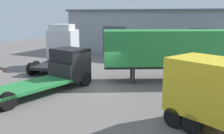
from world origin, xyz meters
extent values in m
plane|color=slate|center=(0.00, 0.00, 0.00)|extent=(60.00, 60.00, 0.00)
cube|color=#93999E|center=(0.00, 17.07, 2.72)|extent=(24.53, 6.15, 5.44)
cube|color=#565B60|center=(0.00, 17.07, 5.56)|extent=(25.03, 6.65, 0.25)
cube|color=#4C5156|center=(-5.40, 14.03, 1.80)|extent=(3.20, 0.08, 3.60)
cube|color=#4C5156|center=(5.40, 14.03, 1.80)|extent=(3.20, 0.08, 3.60)
cube|color=silver|center=(-6.95, 5.50, 2.07)|extent=(2.99, 2.91, 3.04)
cube|color=silver|center=(-6.91, 5.30, 3.87)|extent=(2.43, 2.12, 0.60)
cube|color=black|center=(-7.22, 6.64, 2.67)|extent=(2.06, 0.56, 1.09)
cube|color=#232326|center=(-6.23, 2.46, 0.67)|extent=(2.84, 4.20, 0.24)
cylinder|color=#B2B2B7|center=(-7.34, 2.81, 0.50)|extent=(0.80, 1.20, 0.56)
cylinder|color=black|center=(-8.16, 5.83, 0.55)|extent=(0.54, 1.13, 1.09)
cylinder|color=black|center=(-6.02, 6.34, 0.55)|extent=(0.54, 1.13, 1.09)
cylinder|color=black|center=(-7.18, 1.70, 0.55)|extent=(0.54, 1.13, 1.09)
cylinder|color=black|center=(-5.04, 2.21, 0.55)|extent=(0.54, 1.13, 1.09)
cylinder|color=black|center=(-6.97, 0.82, 0.55)|extent=(0.54, 1.13, 1.09)
cylinder|color=black|center=(-4.83, 1.33, 0.55)|extent=(0.54, 1.13, 1.09)
cube|color=#28843D|center=(4.21, 4.30, 2.65)|extent=(10.45, 7.20, 2.60)
cube|color=#232326|center=(4.21, 4.30, 1.23)|extent=(10.10, 6.54, 0.24)
cube|color=#232326|center=(1.90, 2.14, 0.56)|extent=(0.22, 0.22, 1.11)
cube|color=#232326|center=(1.14, 3.55, 0.56)|extent=(0.22, 0.22, 1.11)
cylinder|color=black|center=(7.78, 4.98, 0.53)|extent=(1.08, 0.77, 1.07)
cylinder|color=black|center=(6.74, 6.91, 0.53)|extent=(1.08, 0.77, 1.07)
cylinder|color=black|center=(7.62, 7.39, 0.53)|extent=(1.08, 0.77, 1.07)
cube|color=black|center=(-2.16, -0.22, 1.61)|extent=(2.74, 2.35, 2.20)
cube|color=black|center=(-1.98, 0.68, 2.01)|extent=(1.99, 0.49, 0.88)
cube|color=#28843D|center=(-3.01, -4.26, 0.69)|extent=(3.65, 6.70, 0.20)
cube|color=#232326|center=(-2.38, -1.23, 1.24)|extent=(2.37, 0.61, 1.10)
cylinder|color=black|center=(-3.10, 0.43, 0.51)|extent=(0.50, 1.06, 1.02)
cylinder|color=black|center=(-1.05, 0.00, 0.51)|extent=(0.50, 1.06, 1.02)
cylinder|color=black|center=(-2.30, -6.01, 0.51)|extent=(0.50, 1.06, 1.02)
cylinder|color=black|center=(8.13, -2.68, 0.48)|extent=(0.99, 0.66, 0.95)
cylinder|color=black|center=(7.29, -4.61, 0.48)|extent=(0.99, 0.66, 0.95)
cylinder|color=black|center=(7.21, -2.28, 0.48)|extent=(0.99, 0.66, 0.95)
cylinder|color=black|center=(6.37, -4.21, 0.48)|extent=(0.99, 0.66, 0.95)
camera|label=1|loc=(8.80, -15.79, 5.26)|focal=42.00mm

